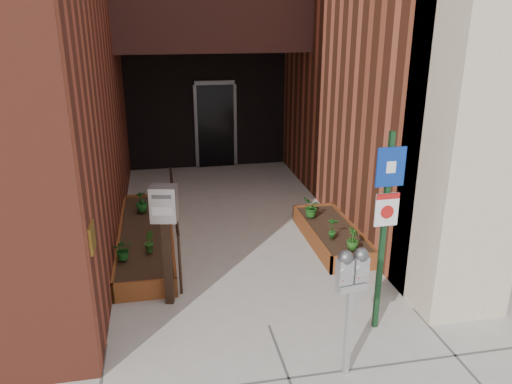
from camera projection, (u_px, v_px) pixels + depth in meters
ground at (269, 326)px, 6.35m from camera, size 80.00×80.00×0.00m
planter_left at (146, 238)px, 8.52m from camera, size 0.90×3.60×0.30m
planter_right at (332, 235)px, 8.63m from camera, size 0.80×2.20×0.30m
handrail at (174, 204)px, 8.36m from camera, size 0.04×3.34×0.90m
parking_meter at (352, 279)px, 5.13m from camera, size 0.35×0.18×1.51m
sign_post at (386, 213)px, 5.80m from camera, size 0.34×0.09×2.52m
payment_dropbox at (165, 221)px, 6.46m from camera, size 0.38×0.31×1.69m
shrub_left_a at (123, 249)px, 7.38m from camera, size 0.31×0.31×0.32m
shrub_left_b at (149, 242)px, 7.62m from camera, size 0.20×0.20×0.32m
shrub_left_c at (141, 201)px, 9.17m from camera, size 0.29×0.29×0.40m
shrub_left_d at (160, 193)px, 9.62m from camera, size 0.28×0.28×0.37m
shrub_right_a at (353, 239)px, 7.68m from camera, size 0.28×0.28×0.35m
shrub_right_b at (333, 228)px, 8.07m from camera, size 0.26×0.26×0.36m
shrub_right_c at (312, 207)px, 8.93m from camera, size 0.40×0.40×0.36m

